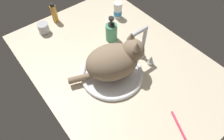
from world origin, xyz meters
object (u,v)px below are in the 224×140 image
amber_bottle (54,13)px  toothbrush (182,131)px  faucet (142,46)px  sink_basin (112,74)px  pill_bottle (118,11)px  cat (116,60)px  metal_jar (44,28)px  soap_pump_bottle (111,32)px

amber_bottle → toothbrush: amber_bottle is taller
faucet → sink_basin: bearing=-90.0°
sink_basin → faucet: 21.11cm
pill_bottle → amber_bottle: size_ratio=0.80×
sink_basin → cat: bearing=68.8°
faucet → metal_jar: size_ratio=3.23×
cat → sink_basin: bearing=-111.2°
toothbrush → soap_pump_bottle: bearing=169.3°
soap_pump_bottle → amber_bottle: bearing=-153.5°
cat → soap_pump_bottle: (-21.56, 14.44, -5.33)cm
soap_pump_bottle → faucet: bearing=9.7°
metal_jar → pill_bottle: pill_bottle is taller
toothbrush → cat: bearing=-176.3°
soap_pump_bottle → toothbrush: soap_pump_bottle is taller
toothbrush → sink_basin: bearing=-174.0°
metal_jar → toothbrush: 94.25cm
cat → soap_pump_bottle: cat is taller
faucet → pill_bottle: size_ratio=2.05×
sink_basin → soap_pump_bottle: bearing=142.2°
faucet → amber_bottle: 60.13cm
sink_basin → amber_bottle: amber_bottle is taller
cat → pill_bottle: bearing=139.1°
cat → faucet: bearing=92.2°
faucet → metal_jar: faucet is taller
metal_jar → soap_pump_bottle: (30.27, 28.24, 2.51)cm
toothbrush → pill_bottle: bearing=159.9°
sink_basin → amber_bottle: bearing=-178.5°
metal_jar → pill_bottle: (16.44, 44.41, 1.72)cm
cat → toothbrush: size_ratio=2.20×
sink_basin → pill_bottle: (-34.71, 32.36, 3.90)cm
amber_bottle → soap_pump_bottle: bearing=26.5°
cat → amber_bottle: (-56.91, -3.17, -4.79)cm
amber_bottle → pill_bottle: bearing=57.5°
cat → soap_pump_bottle: bearing=146.2°
faucet → pill_bottle: 37.09cm
pill_bottle → faucet: bearing=-19.9°
metal_jar → amber_bottle: (-5.07, 10.63, 3.05)cm
faucet → cat: bearing=-87.8°
cat → metal_jar: bearing=-165.1°
cat → pill_bottle: 47.19cm
toothbrush → faucet: bearing=159.7°
amber_bottle → sink_basin: bearing=1.5°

